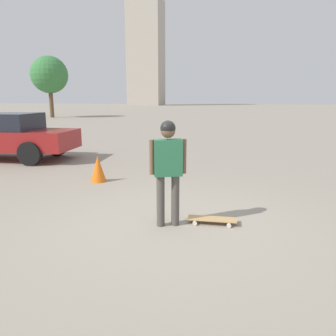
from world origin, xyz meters
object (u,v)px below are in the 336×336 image
object	(u,v)px
car_parked_near	(1,135)
traffic_cone	(98,169)
person	(168,162)
skateboard	(212,219)

from	to	relation	value
car_parked_near	traffic_cone	distance (m)	4.74
person	car_parked_near	bearing A→B (deg)	124.55
person	traffic_cone	size ratio (longest dim) A/B	2.61
skateboard	person	bearing A→B (deg)	16.36
car_parked_near	person	bearing A→B (deg)	140.84
person	car_parked_near	distance (m)	7.80
traffic_cone	person	bearing A→B (deg)	-46.71
skateboard	traffic_cone	xyz separation A→B (m)	(-2.86, 2.10, 0.25)
car_parked_near	skateboard	bearing A→B (deg)	144.74
traffic_cone	car_parked_near	bearing A→B (deg)	153.86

